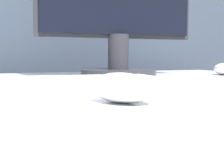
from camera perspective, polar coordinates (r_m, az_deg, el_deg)
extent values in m
cube|color=#333D4C|center=(1.31, -15.39, 1.87)|extent=(5.00, 0.03, 1.39)
ellipsoid|color=white|center=(0.40, 1.61, -0.64)|extent=(0.09, 0.12, 0.04)
cube|color=silver|center=(0.54, -11.26, -0.46)|extent=(0.40, 0.15, 0.02)
cube|color=white|center=(0.54, -11.28, 0.81)|extent=(0.38, 0.13, 0.01)
cylinder|color=#28282D|center=(0.97, 1.16, 2.12)|extent=(0.23, 0.23, 0.02)
cylinder|color=#28282D|center=(0.97, 1.17, 5.89)|extent=(0.06, 0.06, 0.11)
ellipsoid|color=white|center=(1.07, 19.82, 2.60)|extent=(0.10, 0.12, 0.04)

